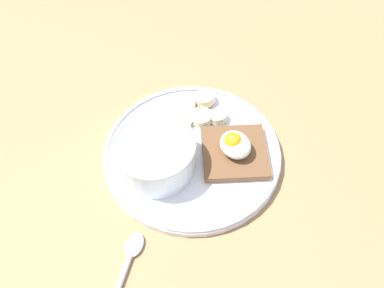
{
  "coord_description": "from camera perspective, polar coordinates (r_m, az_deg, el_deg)",
  "views": [
    {
      "loc": [
        32.15,
        -18.7,
        54.6
      ],
      "look_at": [
        0.0,
        0.0,
        5.0
      ],
      "focal_mm": 40.0,
      "sensor_mm": 36.0,
      "label": 1
    }
  ],
  "objects": [
    {
      "name": "ground_plane",
      "position": [
        0.65,
        0.0,
        -2.11
      ],
      "size": [
        120.0,
        120.0,
        2.0
      ],
      "primitive_type": "cube",
      "color": "#9A794F",
      "rests_on": "ground"
    },
    {
      "name": "plate",
      "position": [
        0.64,
        0.0,
        -1.19
      ],
      "size": [
        26.56,
        26.56,
        1.6
      ],
      "color": "white",
      "rests_on": "ground_plane"
    },
    {
      "name": "oatmeal_bowl",
      "position": [
        0.6,
        -4.95,
        -1.41
      ],
      "size": [
        11.66,
        11.66,
        5.42
      ],
      "color": "white",
      "rests_on": "plate"
    },
    {
      "name": "toast_slice",
      "position": [
        0.63,
        5.67,
        -1.12
      ],
      "size": [
        12.79,
        12.79,
        1.21
      ],
      "color": "brown",
      "rests_on": "plate"
    },
    {
      "name": "poached_egg",
      "position": [
        0.61,
        5.72,
        0.01
      ],
      "size": [
        4.95,
        4.28,
        3.5
      ],
      "color": "white",
      "rests_on": "toast_slice"
    },
    {
      "name": "banana_slice_front",
      "position": [
        0.67,
        1.25,
        3.55
      ],
      "size": [
        4.72,
        4.73,
        1.49
      ],
      "color": "#F0F2BD",
      "rests_on": "plate"
    },
    {
      "name": "banana_slice_left",
      "position": [
        0.67,
        -1.33,
        3.14
      ],
      "size": [
        4.71,
        4.7,
        1.23
      ],
      "color": "beige",
      "rests_on": "plate"
    },
    {
      "name": "banana_slice_back",
      "position": [
        0.67,
        3.51,
        3.62
      ],
      "size": [
        3.51,
        3.4,
        1.59
      ],
      "color": "beige",
      "rests_on": "plate"
    },
    {
      "name": "banana_slice_right",
      "position": [
        0.69,
        -0.87,
        5.23
      ],
      "size": [
        4.49,
        4.51,
        1.42
      ],
      "color": "#FBE6C5",
      "rests_on": "plate"
    },
    {
      "name": "banana_slice_inner",
      "position": [
        0.69,
        1.69,
        6.07
      ],
      "size": [
        4.69,
        4.61,
        1.83
      ],
      "color": "beige",
      "rests_on": "plate"
    },
    {
      "name": "spoon",
      "position": [
        0.57,
        -8.62,
        -15.42
      ],
      "size": [
        9.43,
        9.48,
        0.8
      ],
      "color": "silver",
      "rests_on": "ground_plane"
    }
  ]
}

